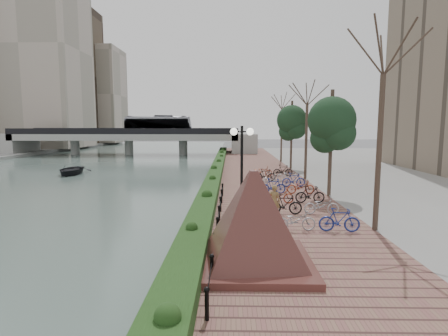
{
  "coord_description": "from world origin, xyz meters",
  "views": [
    {
      "loc": [
        1.94,
        -12.4,
        4.87
      ],
      "look_at": [
        1.45,
        11.03,
        2.0
      ],
      "focal_mm": 28.0,
      "sensor_mm": 36.0,
      "label": 1
    }
  ],
  "objects_px": {
    "boat": "(71,170)",
    "pedestrian": "(274,201)",
    "lamppost": "(242,153)",
    "motorcycle": "(245,232)",
    "granite_monument": "(253,218)"
  },
  "relations": [
    {
      "from": "motorcycle",
      "to": "boat",
      "type": "bearing_deg",
      "value": 124.92
    },
    {
      "from": "lamppost",
      "to": "boat",
      "type": "bearing_deg",
      "value": 130.93
    },
    {
      "from": "granite_monument",
      "to": "motorcycle",
      "type": "bearing_deg",
      "value": 94.92
    },
    {
      "from": "granite_monument",
      "to": "lamppost",
      "type": "bearing_deg",
      "value": 92.91
    },
    {
      "from": "granite_monument",
      "to": "boat",
      "type": "bearing_deg",
      "value": 125.33
    },
    {
      "from": "granite_monument",
      "to": "lamppost",
      "type": "relative_size",
      "value": 1.31
    },
    {
      "from": "boat",
      "to": "pedestrian",
      "type": "bearing_deg",
      "value": -49.78
    },
    {
      "from": "motorcycle",
      "to": "pedestrian",
      "type": "bearing_deg",
      "value": 65.32
    },
    {
      "from": "lamppost",
      "to": "boat",
      "type": "height_order",
      "value": "lamppost"
    },
    {
      "from": "motorcycle",
      "to": "boat",
      "type": "distance_m",
      "value": 27.04
    },
    {
      "from": "motorcycle",
      "to": "pedestrian",
      "type": "xyz_separation_m",
      "value": [
        1.54,
        3.79,
        0.35
      ]
    },
    {
      "from": "motorcycle",
      "to": "boat",
      "type": "relative_size",
      "value": 0.32
    },
    {
      "from": "lamppost",
      "to": "motorcycle",
      "type": "relative_size",
      "value": 3.13
    },
    {
      "from": "pedestrian",
      "to": "boat",
      "type": "height_order",
      "value": "pedestrian"
    },
    {
      "from": "boat",
      "to": "granite_monument",
      "type": "bearing_deg",
      "value": -59.97
    }
  ]
}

